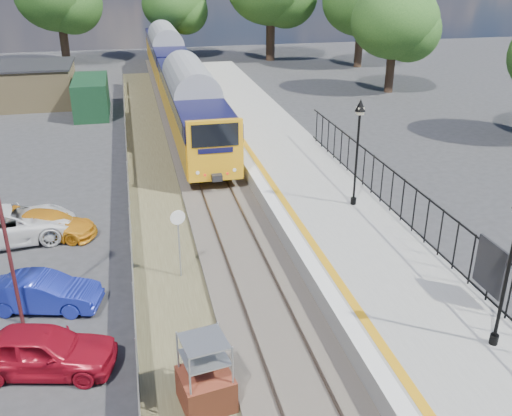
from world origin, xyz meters
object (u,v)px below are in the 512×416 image
object	(u,v)px
car_blue	(43,293)
car_white	(8,225)
speed_sign	(179,233)
brick_plinth	(205,374)
victorian_lamp_north	(359,128)
carpark_lamp	(0,210)
car_red	(42,350)
car_yellow	(51,225)
train	(176,71)

from	to	relation	value
car_blue	car_white	world-z (taller)	car_white
speed_sign	brick_plinth	bearing A→B (deg)	-102.45
victorian_lamp_north	carpark_lamp	world-z (taller)	carpark_lamp
car_red	car_yellow	distance (m)	8.78
car_red	car_blue	bearing A→B (deg)	19.07
victorian_lamp_north	car_blue	world-z (taller)	victorian_lamp_north
carpark_lamp	victorian_lamp_north	bearing A→B (deg)	20.10
train	car_red	xyz separation A→B (m)	(-6.77, -32.21, -1.64)
car_red	car_yellow	size ratio (longest dim) A/B	1.08
brick_plinth	car_red	world-z (taller)	brick_plinth
speed_sign	car_red	world-z (taller)	speed_sign
train	speed_sign	world-z (taller)	train
train	car_yellow	xyz separation A→B (m)	(-7.43, -23.46, -1.79)
victorian_lamp_north	car_yellow	world-z (taller)	victorian_lamp_north
brick_plinth	car_white	world-z (taller)	brick_plinth
train	brick_plinth	bearing A→B (deg)	-94.14
car_blue	car_yellow	bearing A→B (deg)	17.51
car_white	brick_plinth	bearing A→B (deg)	-157.51
car_yellow	train	bearing A→B (deg)	3.39
car_blue	car_yellow	distance (m)	5.52
train	car_red	size ratio (longest dim) A/B	9.97
train	brick_plinth	xyz separation A→B (m)	(-2.50, -34.57, -1.34)
car_yellow	brick_plinth	bearing A→B (deg)	-135.11
car_red	car_white	distance (m)	8.98
brick_plinth	train	bearing A→B (deg)	85.86
speed_sign	carpark_lamp	size ratio (longest dim) A/B	0.39
car_white	victorian_lamp_north	bearing A→B (deg)	-103.73
brick_plinth	car_yellow	xyz separation A→B (m)	(-4.93, 11.11, -0.45)
brick_plinth	carpark_lamp	xyz separation A→B (m)	(-5.23, 4.87, 2.96)
speed_sign	train	bearing A→B (deg)	72.44
brick_plinth	speed_sign	xyz separation A→B (m)	(0.00, 6.59, 0.83)
speed_sign	car_blue	size ratio (longest dim) A/B	0.73
carpark_lamp	car_blue	distance (m)	3.49
carpark_lamp	car_red	bearing A→B (deg)	-69.17
car_red	car_yellow	world-z (taller)	car_red
speed_sign	carpark_lamp	bearing A→B (deg)	-174.22
train	car_red	distance (m)	32.96
brick_plinth	carpark_lamp	distance (m)	7.74
car_yellow	carpark_lamp	bearing A→B (deg)	-161.82
carpark_lamp	car_blue	bearing A→B (deg)	49.59
victorian_lamp_north	car_red	bearing A→B (deg)	-148.89
brick_plinth	victorian_lamp_north	bearing A→B (deg)	51.02
carpark_lamp	car_white	world-z (taller)	carpark_lamp
speed_sign	car_yellow	xyz separation A→B (m)	(-4.93, 4.52, -1.28)
car_red	victorian_lamp_north	bearing A→B (deg)	-45.69
carpark_lamp	train	bearing A→B (deg)	75.41
train	brick_plinth	distance (m)	34.68
brick_plinth	car_red	bearing A→B (deg)	151.16
carpark_lamp	speed_sign	bearing A→B (deg)	18.23
victorian_lamp_north	car_blue	xyz separation A→B (m)	(-12.41, -4.04, -3.69)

